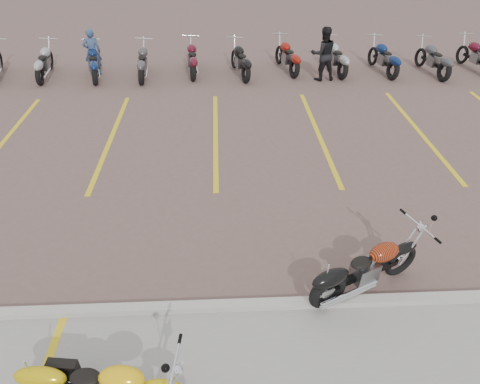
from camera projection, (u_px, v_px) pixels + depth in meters
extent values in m
plane|color=brown|center=(216.00, 229.00, 8.84)|extent=(100.00, 100.00, 0.00)
cube|color=#ADAAA3|center=(217.00, 306.00, 7.13)|extent=(60.00, 0.18, 0.12)
ellipsoid|color=yellow|center=(123.00, 375.00, 5.40)|extent=(0.58, 0.37, 0.28)
ellipsoid|color=black|center=(87.00, 374.00, 5.45)|extent=(0.40, 0.29, 0.11)
torus|color=black|center=(399.00, 261.00, 7.65)|extent=(0.60, 0.36, 0.61)
torus|color=black|center=(326.00, 291.00, 7.07)|extent=(0.66, 0.42, 0.65)
cube|color=black|center=(365.00, 273.00, 7.33)|extent=(1.16, 0.63, 0.09)
cube|color=slate|center=(363.00, 271.00, 7.28)|extent=(0.48, 0.43, 0.32)
ellipsoid|color=black|center=(381.00, 251.00, 7.25)|extent=(0.63, 0.51, 0.28)
ellipsoid|color=black|center=(359.00, 261.00, 7.10)|extent=(0.44, 0.38, 0.11)
imported|color=navy|center=(92.00, 52.00, 15.79)|extent=(0.63, 0.49, 1.55)
imported|color=black|center=(323.00, 54.00, 15.30)|extent=(0.90, 0.73, 1.74)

